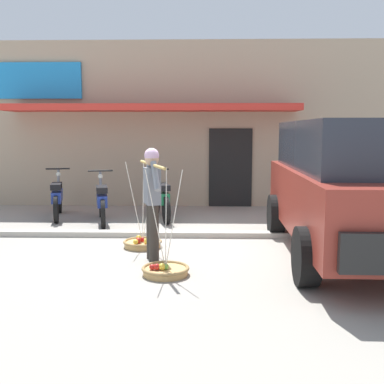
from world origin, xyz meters
name	(u,v)px	position (x,y,z in m)	size (l,w,h in m)	color
ground_plane	(177,246)	(0.00, 0.00, 0.00)	(90.00, 90.00, 0.00)	gray
sidewalk_curb	(179,234)	(0.00, 0.70, 0.05)	(20.00, 0.24, 0.10)	#AEA89C
fruit_vendor	(152,196)	(-0.31, -0.85, 0.98)	(0.56, 1.53, 1.70)	#2D2823
fruit_basket_left_side	(165,270)	(-0.06, -1.61, 0.07)	(0.65, 0.65, 1.45)	tan
fruit_basket_right_side	(142,243)	(-0.57, -0.10, 0.08)	(0.65, 0.65, 1.45)	tan
motorcycle_nearest_shop	(57,198)	(-2.82, 2.49, 0.45)	(0.63, 1.78, 1.09)	black
motorcycle_second_in_row	(102,202)	(-1.71, 1.99, 0.45)	(0.64, 1.78, 1.09)	black
motorcycle_third_in_row	(161,199)	(-0.49, 2.40, 0.45)	(0.67, 1.77, 1.09)	black
parked_truck	(351,184)	(2.73, -0.52, 1.13)	(2.23, 4.84, 2.10)	maroon
storefront_building	(163,125)	(-0.82, 6.74, 2.10)	(13.00, 6.00, 4.20)	tan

